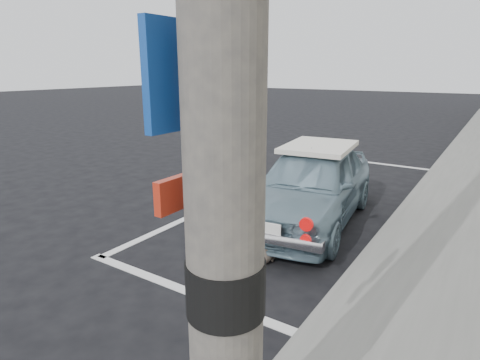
% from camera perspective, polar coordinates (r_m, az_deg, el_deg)
% --- Properties ---
extents(ground, '(80.00, 80.00, 0.00)m').
position_cam_1_polar(ground, '(4.96, -8.05, -11.33)').
color(ground, black).
rests_on(ground, ground).
extents(pline_rear, '(3.00, 0.12, 0.01)m').
position_cam_1_polar(pline_rear, '(4.34, -7.38, -15.46)').
color(pline_rear, silver).
rests_on(pline_rear, ground).
extents(pline_front, '(3.00, 0.12, 0.01)m').
position_cam_1_polar(pline_front, '(10.33, 18.65, 2.30)').
color(pline_front, silver).
rests_on(pline_front, ground).
extents(pline_side, '(0.12, 7.00, 0.01)m').
position_cam_1_polar(pline_side, '(7.71, 1.58, -1.23)').
color(pline_side, silver).
rests_on(pline_side, ground).
extents(retro_coupe, '(1.75, 3.52, 1.15)m').
position_cam_1_polar(retro_coupe, '(6.02, 10.05, -0.56)').
color(retro_coupe, '#708F9F').
rests_on(retro_coupe, ground).
extents(cat, '(0.23, 0.45, 0.24)m').
position_cam_1_polar(cat, '(4.82, 3.26, -10.58)').
color(cat, '#62554B').
rests_on(cat, ground).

